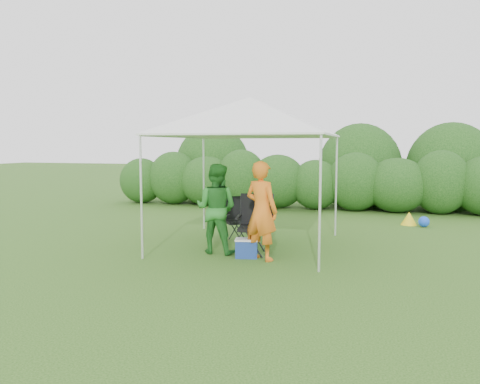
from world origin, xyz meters
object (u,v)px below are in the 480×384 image
(canopy, at_px, (250,117))
(chair_left, at_px, (236,216))
(woman, at_px, (216,209))
(cooler, at_px, (247,248))
(chair_right, at_px, (256,220))
(man, at_px, (261,211))

(canopy, relative_size, chair_left, 3.48)
(woman, height_order, cooler, woman)
(chair_right, relative_size, cooler, 2.44)
(chair_left, height_order, woman, woman)
(man, bearing_deg, cooler, 6.79)
(canopy, bearing_deg, man, -64.87)
(man, distance_m, woman, 0.95)
(woman, bearing_deg, man, 166.83)
(canopy, relative_size, man, 1.85)
(chair_left, distance_m, woman, 1.20)
(chair_left, xyz_separation_m, woman, (-0.03, -1.16, 0.30))
(chair_right, height_order, cooler, chair_right)
(chair_left, bearing_deg, cooler, -102.92)
(man, height_order, cooler, man)
(canopy, bearing_deg, chair_right, -64.89)
(chair_left, relative_size, man, 0.53)
(canopy, xyz_separation_m, woman, (-0.43, -0.72, -1.66))
(chair_right, height_order, chair_left, chair_right)
(chair_right, distance_m, chair_left, 1.22)
(canopy, distance_m, man, 1.97)
(chair_left, bearing_deg, canopy, -84.44)
(chair_right, bearing_deg, chair_left, 114.74)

